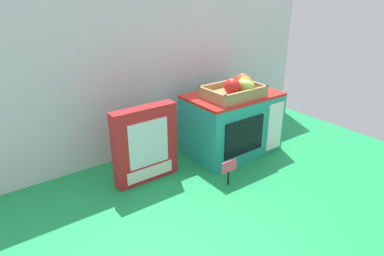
# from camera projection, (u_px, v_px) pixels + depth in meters

# --- Properties ---
(ground_plane) EXTENTS (1.70, 1.70, 0.00)m
(ground_plane) POSITION_uv_depth(u_px,v_px,m) (196.00, 164.00, 1.44)
(ground_plane) COLOR #198C47
(ground_plane) RESTS_ON ground
(display_back_panel) EXTENTS (1.61, 0.03, 0.65)m
(display_back_panel) POSITION_uv_depth(u_px,v_px,m) (163.00, 75.00, 1.49)
(display_back_panel) COLOR silver
(display_back_panel) RESTS_ON ground
(toy_microwave) EXTENTS (0.39, 0.26, 0.26)m
(toy_microwave) POSITION_uv_depth(u_px,v_px,m) (232.00, 123.00, 1.50)
(toy_microwave) COLOR teal
(toy_microwave) RESTS_ON ground
(food_groups_crate) EXTENTS (0.24, 0.17, 0.09)m
(food_groups_crate) POSITION_uv_depth(u_px,v_px,m) (236.00, 89.00, 1.40)
(food_groups_crate) COLOR #A37F51
(food_groups_crate) RESTS_ON toy_microwave
(cookie_set_box) EXTENTS (0.25, 0.05, 0.29)m
(cookie_set_box) POSITION_uv_depth(u_px,v_px,m) (145.00, 145.00, 1.27)
(cookie_set_box) COLOR red
(cookie_set_box) RESTS_ON ground
(price_sign) EXTENTS (0.07, 0.01, 0.10)m
(price_sign) POSITION_uv_depth(u_px,v_px,m) (229.00, 169.00, 1.27)
(price_sign) COLOR black
(price_sign) RESTS_ON ground
(loose_toy_apple) EXTENTS (0.06, 0.06, 0.06)m
(loose_toy_apple) POSITION_uv_depth(u_px,v_px,m) (273.00, 124.00, 1.75)
(loose_toy_apple) COLOR red
(loose_toy_apple) RESTS_ON ground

